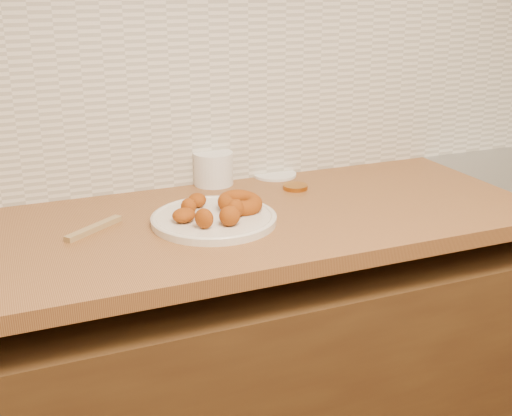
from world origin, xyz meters
The scene contains 11 objects.
wall_back centered at (0.00, 2.00, 1.35)m, with size 4.00×0.02×2.70m, color #BCAF92.
base_cabinet centered at (0.00, 1.69, 0.39)m, with size 3.60×0.60×0.77m, color #4D3317.
butcher_block centered at (-0.65, 1.69, 0.88)m, with size 2.30×0.62×0.04m, color brown.
backsplash centered at (0.00, 1.99, 1.20)m, with size 3.60×0.02×0.60m, color silver.
donut_plate centered at (-0.33, 1.67, 0.91)m, with size 0.30×0.30×0.02m, color silver.
ring_donut centered at (-0.25, 1.68, 0.94)m, with size 0.11×0.11×0.04m, color #8C4B10.
fried_dough_chunks centered at (-0.35, 1.65, 0.94)m, with size 0.19×0.21×0.05m.
plastic_tub centered at (-0.23, 1.96, 0.95)m, with size 0.11×0.11×0.09m, color white.
tub_lid centered at (-0.03, 1.97, 0.90)m, with size 0.13×0.13×0.01m, color silver.
brass_jar_lid centered at (-0.03, 1.83, 0.91)m, with size 0.07×0.07×0.01m, color #AC6C21.
wooden_utensil centered at (-0.60, 1.72, 0.91)m, with size 0.17×0.02×0.01m, color #94794A.
Camera 1 is at (-0.78, 0.31, 1.44)m, focal length 45.00 mm.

